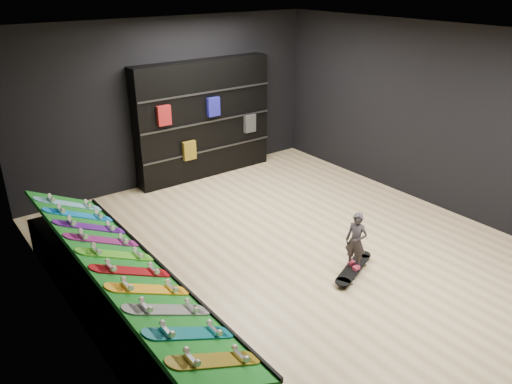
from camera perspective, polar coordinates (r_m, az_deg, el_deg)
floor at (r=7.27m, az=4.13°, el=-6.77°), size 6.00×7.00×0.01m
ceiling at (r=6.30m, az=4.97°, el=17.41°), size 6.00×7.00×0.01m
wall_back at (r=9.44m, az=-9.72°, el=10.09°), size 6.00×0.02×3.00m
wall_left at (r=5.31m, az=-20.83°, el=-2.31°), size 0.02×7.00×3.00m
wall_right at (r=8.82m, az=19.58°, el=8.08°), size 0.02×7.00×3.00m
display_rack at (r=6.04m, az=-14.95°, el=-11.92°), size 0.90×4.50×0.50m
turf_ramp at (r=5.80m, az=-14.98°, el=-8.06°), size 0.92×4.50×0.46m
back_shelving at (r=9.65m, az=-6.00°, el=8.23°), size 2.79×0.32×2.23m
floor_skateboard at (r=6.88m, az=11.08°, el=-8.68°), size 0.99×0.58×0.09m
child at (r=6.74m, az=11.26°, el=-6.67°), size 0.18×0.21×0.48m
display_board_0 at (r=4.40m, az=-4.69°, el=-18.63°), size 0.93×0.22×0.50m
display_board_1 at (r=4.68m, az=-7.57°, el=-15.72°), size 0.93×0.22×0.50m
display_board_2 at (r=4.98m, az=-10.04°, el=-13.12°), size 0.93×0.22×0.50m
display_board_3 at (r=5.29m, az=-12.18°, el=-10.80°), size 0.93×0.22×0.50m
display_board_4 at (r=5.62m, az=-14.05°, el=-8.74°), size 0.93×0.22×0.50m
display_board_5 at (r=5.97m, az=-15.68°, el=-6.90°), size 0.93×0.22×0.50m
display_board_6 at (r=6.32m, az=-17.13°, el=-5.26°), size 0.93×0.22×0.50m
display_board_7 at (r=6.68m, az=-18.42°, el=-3.79°), size 0.93×0.22×0.50m
display_board_8 at (r=7.04m, az=-19.57°, el=-2.48°), size 0.93×0.22×0.50m
display_board_9 at (r=7.42m, az=-20.60°, el=-1.29°), size 0.93×0.22×0.50m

